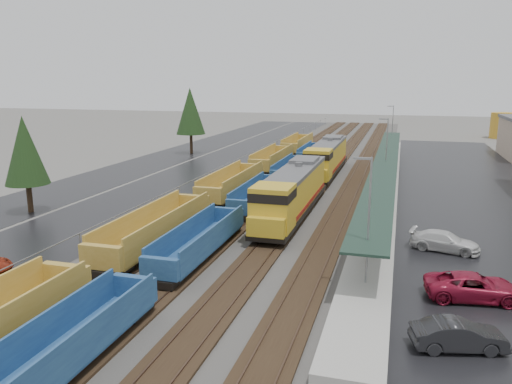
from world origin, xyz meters
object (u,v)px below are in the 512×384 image
at_px(locomotive_trail, 327,158).
at_px(storage_tank, 504,126).
at_px(locomotive_lead, 292,192).
at_px(well_string_blue, 234,215).
at_px(well_string_yellow, 201,204).
at_px(parked_car_east_c, 445,242).
at_px(parked_car_east_b, 474,287).
at_px(parked_car_east_a, 459,336).

bearing_deg(locomotive_trail, storage_tank, 61.01).
xyz_separation_m(locomotive_lead, well_string_blue, (-4.00, -4.30, -1.31)).
height_order(locomotive_trail, well_string_yellow, locomotive_trail).
xyz_separation_m(well_string_blue, storage_tank, (33.92, 79.31, 1.62)).
xyz_separation_m(well_string_yellow, parked_car_east_c, (20.46, -3.73, -0.53)).
bearing_deg(locomotive_lead, well_string_blue, -132.90).
distance_m(storage_tank, parked_car_east_b, 90.32).
bearing_deg(parked_car_east_a, parked_car_east_c, -15.94).
bearing_deg(storage_tank, parked_car_east_b, -100.54).
bearing_deg(locomotive_lead, parked_car_east_a, -58.69).
relative_size(well_string_blue, parked_car_east_c, 17.99).
height_order(parked_car_east_a, parked_car_east_c, parked_car_east_c).
relative_size(locomotive_trail, well_string_blue, 0.23).
bearing_deg(locomotive_trail, well_string_blue, -98.98).
height_order(storage_tank, parked_car_east_c, storage_tank).
bearing_deg(locomotive_trail, parked_car_east_b, -68.93).
xyz_separation_m(well_string_yellow, well_string_blue, (4.00, -2.54, -0.13)).
relative_size(parked_car_east_a, parked_car_east_b, 0.80).
bearing_deg(well_string_yellow, locomotive_trail, 70.64).
relative_size(well_string_blue, parked_car_east_b, 16.40).
height_order(well_string_yellow, storage_tank, storage_tank).
distance_m(parked_car_east_b, parked_car_east_c, 8.33).
height_order(storage_tank, parked_car_east_b, storage_tank).
bearing_deg(locomotive_trail, well_string_yellow, -109.36).
bearing_deg(parked_car_east_b, storage_tank, -18.60).
distance_m(well_string_blue, parked_car_east_b, 19.81).
relative_size(parked_car_east_a, parked_car_east_c, 0.87).
bearing_deg(parked_car_east_b, well_string_blue, 53.39).
height_order(parked_car_east_b, parked_car_east_c, parked_car_east_b).
distance_m(locomotive_lead, parked_car_east_c, 13.72).
relative_size(well_string_yellow, parked_car_east_c, 21.02).
bearing_deg(parked_car_east_b, parked_car_east_a, 159.10).
xyz_separation_m(locomotive_lead, parked_car_east_c, (12.46, -5.50, -1.70)).
xyz_separation_m(locomotive_trail, storage_tank, (29.92, 54.00, 0.31)).
distance_m(locomotive_trail, parked_car_east_b, 37.30).
distance_m(locomotive_lead, well_string_yellow, 8.28).
relative_size(locomotive_trail, parked_car_east_b, 3.75).
distance_m(locomotive_trail, well_string_yellow, 24.16).
relative_size(locomotive_lead, parked_car_east_a, 4.71).
distance_m(locomotive_trail, parked_car_east_c, 29.33).
bearing_deg(parked_car_east_b, locomotive_trail, 13.02).
bearing_deg(locomotive_lead, well_string_yellow, -167.53).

